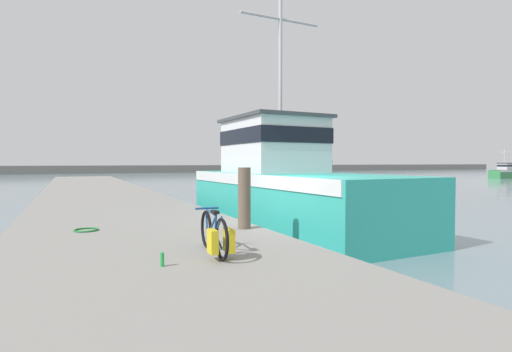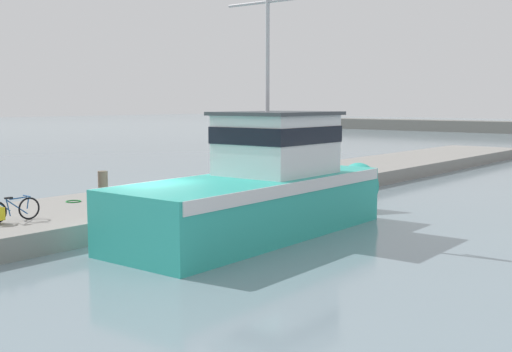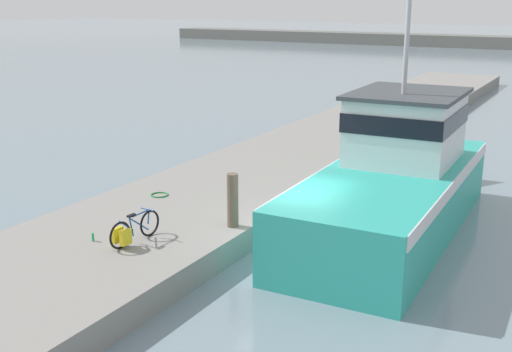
# 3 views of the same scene
# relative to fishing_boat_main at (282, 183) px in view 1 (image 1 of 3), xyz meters

# --- Properties ---
(ground_plane) EXTENTS (320.00, 320.00, 0.00)m
(ground_plane) POSITION_rel_fishing_boat_main_xyz_m (-1.66, -3.58, -1.54)
(ground_plane) COLOR gray
(dock_pier) EXTENTS (5.72, 80.00, 0.70)m
(dock_pier) POSITION_rel_fishing_boat_main_xyz_m (-5.67, -3.58, -1.19)
(dock_pier) COLOR gray
(dock_pier) RESTS_ON ground_plane
(far_shoreline) EXTENTS (180.00, 5.00, 1.64)m
(far_shoreline) POSITION_rel_fishing_boat_main_xyz_m (28.34, 76.84, -0.72)
(far_shoreline) COLOR slate
(far_shoreline) RESTS_ON ground_plane
(fishing_boat_main) EXTENTS (3.95, 12.36, 8.78)m
(fishing_boat_main) POSITION_rel_fishing_boat_main_xyz_m (0.00, 0.00, 0.00)
(fishing_boat_main) COLOR teal
(fishing_boat_main) RESTS_ON ground_plane
(boat_orange_near) EXTENTS (5.69, 2.25, 4.25)m
(boat_orange_near) POSITION_rel_fishing_boat_main_xyz_m (49.75, 23.92, -0.64)
(boat_orange_near) COLOR #337F47
(boat_orange_near) RESTS_ON ground_plane
(boat_green_anchored) EXTENTS (5.24, 2.97, 2.42)m
(boat_green_anchored) POSITION_rel_fishing_boat_main_xyz_m (15.66, 19.86, -0.69)
(boat_green_anchored) COLOR silver
(boat_green_anchored) RESTS_ON ground_plane
(bicycle_touring) EXTENTS (0.51, 1.77, 0.78)m
(bicycle_touring) POSITION_rel_fishing_boat_main_xyz_m (-4.86, -6.45, -0.48)
(bicycle_touring) COLOR black
(bicycle_touring) RESTS_ON dock_pier
(mooring_post) EXTENTS (0.31, 0.31, 1.49)m
(mooring_post) POSITION_rel_fishing_boat_main_xyz_m (-3.29, -4.07, -0.09)
(mooring_post) COLOR brown
(mooring_post) RESTS_ON dock_pier
(hose_coil) EXTENTS (0.56, 0.56, 0.04)m
(hose_coil) POSITION_rel_fishing_boat_main_xyz_m (-6.80, -2.77, -0.82)
(hose_coil) COLOR #197A2D
(hose_coil) RESTS_ON dock_pier
(water_bottle_on_curb) EXTENTS (0.06, 0.06, 0.22)m
(water_bottle_on_curb) POSITION_rel_fishing_boat_main_xyz_m (-5.85, -6.77, -0.73)
(water_bottle_on_curb) COLOR green
(water_bottle_on_curb) RESTS_ON dock_pier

